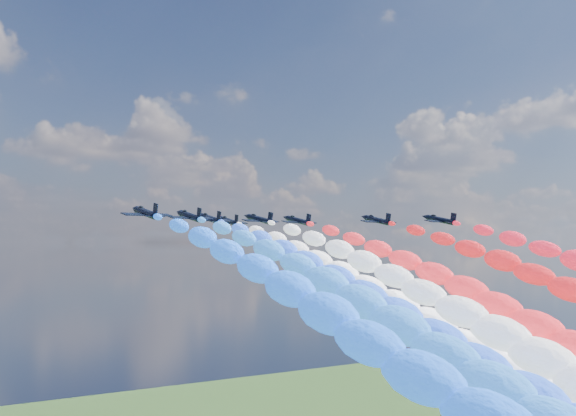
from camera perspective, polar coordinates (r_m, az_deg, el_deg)
jet_0 at (r=121.74m, az=-10.68°, el=-0.34°), size 8.06×10.95×4.17m
trail_0 at (r=79.41m, az=4.61°, el=-10.57°), size 6.63×98.28×36.49m
jet_1 at (r=136.01m, az=-7.43°, el=-0.60°), size 8.13×11.00×4.17m
trail_1 at (r=94.95m, az=6.89°, el=-9.25°), size 6.63×98.28×36.49m
jet_2 at (r=149.86m, az=-5.90°, el=-0.79°), size 8.17×11.03×4.17m
trail_2 at (r=109.23m, az=7.14°, el=-8.37°), size 6.63×98.28×36.49m
jet_3 at (r=153.76m, az=-2.18°, el=-0.85°), size 8.57×11.31×4.17m
trail_3 at (r=115.29m, az=11.62°, el=-8.04°), size 6.63×98.28×36.49m
jet_4 at (r=167.28m, az=-4.49°, el=-0.99°), size 8.58×11.32×4.17m
trail_4 at (r=127.01m, az=7.18°, el=-7.56°), size 6.63×98.28×36.49m
jet_5 at (r=162.95m, az=0.75°, el=-0.95°), size 8.21×11.06×4.17m
trail_5 at (r=126.07m, az=14.34°, el=-7.54°), size 6.63×98.28×36.49m
jet_6 at (r=160.64m, az=6.72°, el=-0.91°), size 8.43×11.22×4.17m
jet_7 at (r=160.94m, az=11.40°, el=-0.88°), size 8.05×10.95×4.17m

